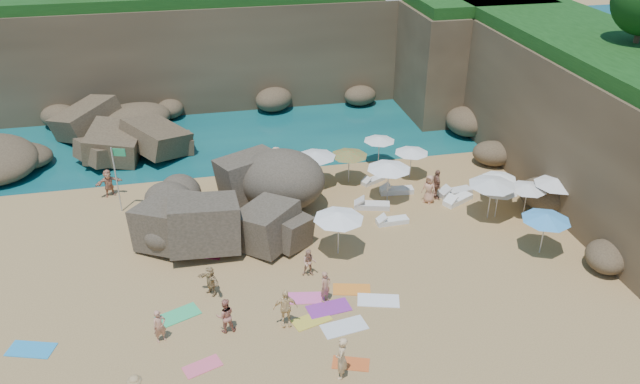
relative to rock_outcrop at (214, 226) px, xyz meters
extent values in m
plane|color=tan|center=(3.77, -3.94, 0.00)|extent=(120.00, 120.00, 0.00)
plane|color=#0C4751|center=(3.77, 26.06, 0.00)|extent=(120.00, 120.00, 0.00)
cube|color=brown|center=(5.77, 21.06, 4.00)|extent=(44.00, 8.00, 8.00)
cube|color=brown|center=(22.77, 4.06, 4.00)|extent=(8.00, 30.00, 8.00)
cube|color=brown|center=(20.77, 16.06, 4.00)|extent=(10.00, 12.00, 8.00)
cylinder|color=white|center=(-14.23, 26.06, 3.00)|extent=(0.10, 0.10, 6.00)
cylinder|color=white|center=(-12.73, 26.06, 3.00)|extent=(0.10, 0.10, 6.00)
cylinder|color=white|center=(-11.23, 26.06, 3.00)|extent=(0.10, 0.10, 6.00)
cylinder|color=silver|center=(-5.02, 2.77, 1.99)|extent=(0.08, 0.08, 3.98)
cube|color=#249359|center=(-4.63, 2.77, 3.66)|extent=(0.67, 0.25, 0.45)
cylinder|color=silver|center=(10.20, 0.87, 1.14)|extent=(0.07, 0.07, 2.29)
cone|color=white|center=(10.20, 0.87, 2.23)|extent=(2.57, 2.57, 0.39)
cylinder|color=silver|center=(11.10, 5.68, 0.91)|extent=(0.05, 0.05, 1.83)
cone|color=silver|center=(11.10, 5.68, 1.78)|extent=(2.05, 2.05, 0.31)
cylinder|color=silver|center=(12.48, 3.40, 0.95)|extent=(0.06, 0.06, 1.89)
cone|color=white|center=(12.48, 3.40, 1.84)|extent=(2.12, 2.12, 0.32)
cylinder|color=silver|center=(16.32, -0.74, 0.89)|extent=(0.05, 0.05, 1.78)
cone|color=white|center=(16.32, -0.74, 1.74)|extent=(2.00, 2.00, 0.30)
cylinder|color=silver|center=(15.08, -2.27, 1.17)|extent=(0.07, 0.07, 2.34)
cone|color=silver|center=(15.08, -2.27, 2.28)|extent=(2.62, 2.62, 0.40)
cylinder|color=silver|center=(6.47, 3.54, 1.09)|extent=(0.06, 0.06, 2.17)
cone|color=silver|center=(6.47, 3.54, 2.12)|extent=(2.44, 2.44, 0.37)
cylinder|color=silver|center=(8.53, 3.54, 1.02)|extent=(0.06, 0.06, 2.05)
cone|color=#C84623|center=(8.53, 3.54, 2.00)|extent=(2.30, 2.30, 0.35)
cylinder|color=silver|center=(17.19, -2.41, 0.94)|extent=(0.06, 0.06, 1.89)
cone|color=silver|center=(17.19, -2.41, 1.84)|extent=(2.12, 2.12, 0.32)
cylinder|color=silver|center=(15.55, -2.25, 0.93)|extent=(0.05, 0.05, 1.85)
cone|color=silver|center=(15.55, -2.25, 1.81)|extent=(2.08, 2.08, 0.32)
cylinder|color=silver|center=(6.09, -3.92, 1.14)|extent=(0.07, 0.07, 2.29)
cone|color=white|center=(6.09, -3.92, 2.23)|extent=(2.57, 2.57, 0.39)
cylinder|color=silver|center=(16.20, -6.01, 1.09)|extent=(0.06, 0.06, 2.18)
cone|color=#4199DD|center=(16.20, -6.01, 2.13)|extent=(2.44, 2.44, 0.37)
cylinder|color=silver|center=(18.70, -2.67, 1.08)|extent=(0.06, 0.06, 2.16)
cone|color=silver|center=(18.70, -2.67, 2.11)|extent=(2.43, 2.43, 0.37)
cube|color=silver|center=(10.00, 3.19, 0.12)|extent=(1.65, 1.18, 0.25)
cube|color=silver|center=(9.05, 0.15, 0.16)|extent=(2.14, 1.19, 0.32)
cube|color=silver|center=(14.37, 0.65, 0.16)|extent=(2.13, 1.01, 0.32)
cube|color=silver|center=(11.01, 1.58, 0.16)|extent=(2.06, 0.84, 0.31)
cube|color=white|center=(9.69, -1.70, 0.14)|extent=(1.81, 0.66, 0.28)
cube|color=white|center=(14.18, -0.23, 0.15)|extent=(2.06, 1.50, 0.31)
cube|color=#2793D0|center=(-7.94, -8.17, 0.02)|extent=(2.08, 1.46, 0.03)
cube|color=#F55F79|center=(-1.07, -10.61, 0.01)|extent=(1.66, 1.22, 0.03)
cube|color=#DE5A23|center=(4.76, -11.68, 0.01)|extent=(1.64, 1.20, 0.03)
cube|color=#36BE71|center=(-1.99, -7.23, 0.02)|extent=(2.11, 1.61, 0.03)
cube|color=gold|center=(3.74, -8.77, 0.01)|extent=(1.86, 1.29, 0.03)
cube|color=white|center=(6.99, -8.06, 0.02)|extent=(2.09, 1.43, 0.03)
cube|color=purple|center=(4.65, -8.13, 0.02)|extent=(2.04, 1.21, 0.03)
cube|color=#C0223F|center=(-0.52, -2.64, 0.01)|extent=(1.80, 1.33, 0.03)
cube|color=pink|center=(3.76, -7.20, 0.02)|extent=(1.87, 1.16, 0.03)
cube|color=orange|center=(6.00, -7.02, 0.02)|extent=(1.90, 1.26, 0.03)
cube|color=#EEFF43|center=(3.01, -2.98, 0.01)|extent=(1.76, 1.11, 0.03)
cube|color=silver|center=(5.03, -9.51, 0.02)|extent=(2.08, 1.28, 0.03)
imported|color=tan|center=(-2.67, -8.70, 0.77)|extent=(0.66, 0.57, 1.54)
imported|color=#BC715E|center=(0.05, -8.66, 0.82)|extent=(0.83, 0.66, 1.64)
imported|color=#DFA67E|center=(4.31, 5.41, 0.96)|extent=(1.23, 1.24, 1.92)
imported|color=#8C5B46|center=(13.05, 0.47, 0.92)|extent=(0.46, 1.09, 1.85)
imported|color=tan|center=(12.47, 0.15, 0.86)|extent=(0.89, 0.95, 1.73)
imported|color=tan|center=(-5.80, 4.82, 0.85)|extent=(1.63, 0.90, 1.69)
imported|color=#E4B881|center=(4.22, -12.26, 0.95)|extent=(0.67, 0.81, 1.90)
imported|color=#F7CF8C|center=(2.58, -8.83, 0.22)|extent=(1.12, 1.85, 0.44)
imported|color=tan|center=(-0.44, -5.96, 0.19)|extent=(1.97, 1.95, 0.39)
imported|color=#B37759|center=(4.62, -7.57, 0.19)|extent=(1.31, 1.61, 0.37)
imported|color=tan|center=(4.28, -5.49, 0.27)|extent=(0.95, 1.53, 0.54)
camera|label=1|loc=(-0.30, -29.63, 18.04)|focal=35.00mm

